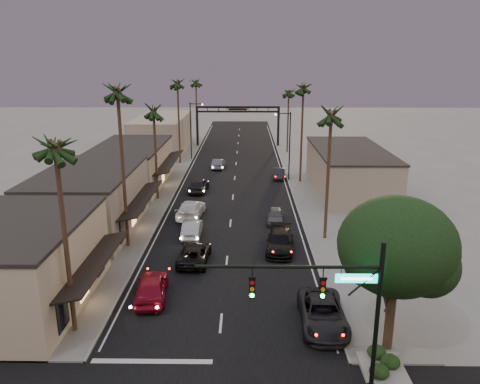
{
  "coord_description": "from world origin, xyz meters",
  "views": [
    {
      "loc": [
        1.49,
        -15.25,
        15.62
      ],
      "look_at": [
        0.91,
        30.46,
        2.5
      ],
      "focal_mm": 35.0,
      "sensor_mm": 36.0,
      "label": 1
    }
  ],
  "objects_px": {
    "palm_lb": "(117,88)",
    "curbside_black": "(280,242)",
    "corner_tree": "(398,250)",
    "palm_ld": "(177,81)",
    "streetlight_right": "(288,140)",
    "streetlight_left": "(192,126)",
    "palm_ra": "(332,110)",
    "palm_rc": "(289,90)",
    "palm_la": "(54,141)",
    "oncoming_pickup": "(194,254)",
    "arch": "(238,116)",
    "palm_rb": "(304,85)",
    "curbside_near": "(323,314)",
    "traffic_signal": "(337,298)",
    "palm_lc": "(153,107)",
    "oncoming_red": "(152,287)",
    "palm_far": "(196,80)"
  },
  "relations": [
    {
      "from": "curbside_near",
      "to": "palm_ra",
      "type": "bearing_deg",
      "value": 81.43
    },
    {
      "from": "arch",
      "to": "curbside_near",
      "type": "xyz_separation_m",
      "value": [
        6.16,
        -60.16,
        -4.72
      ]
    },
    {
      "from": "traffic_signal",
      "to": "palm_ld",
      "type": "distance_m",
      "value": 53.47
    },
    {
      "from": "oncoming_red",
      "to": "curbside_near",
      "type": "relative_size",
      "value": 0.86
    },
    {
      "from": "corner_tree",
      "to": "palm_lc",
      "type": "height_order",
      "value": "palm_lc"
    },
    {
      "from": "corner_tree",
      "to": "palm_ld",
      "type": "relative_size",
      "value": 0.62
    },
    {
      "from": "corner_tree",
      "to": "curbside_near",
      "type": "bearing_deg",
      "value": 144.31
    },
    {
      "from": "corner_tree",
      "to": "streetlight_left",
      "type": "xyz_separation_m",
      "value": [
        -16.4,
        50.55,
        -0.65
      ]
    },
    {
      "from": "palm_la",
      "to": "palm_ld",
      "type": "bearing_deg",
      "value": 90.0
    },
    {
      "from": "palm_lc",
      "to": "oncoming_red",
      "type": "height_order",
      "value": "palm_lc"
    },
    {
      "from": "arch",
      "to": "palm_rb",
      "type": "xyz_separation_m",
      "value": [
        8.6,
        -26.0,
        6.88
      ]
    },
    {
      "from": "palm_rb",
      "to": "oncoming_red",
      "type": "xyz_separation_m",
      "value": [
        -13.4,
        -30.95,
        -11.56
      ]
    },
    {
      "from": "streetlight_right",
      "to": "palm_la",
      "type": "relative_size",
      "value": 0.68
    },
    {
      "from": "oncoming_pickup",
      "to": "palm_rb",
      "type": "bearing_deg",
      "value": -111.57
    },
    {
      "from": "streetlight_right",
      "to": "streetlight_left",
      "type": "distance_m",
      "value": 18.99
    },
    {
      "from": "palm_lb",
      "to": "oncoming_pickup",
      "type": "bearing_deg",
      "value": -26.79
    },
    {
      "from": "palm_ra",
      "to": "palm_rb",
      "type": "height_order",
      "value": "palm_rb"
    },
    {
      "from": "streetlight_right",
      "to": "oncoming_red",
      "type": "height_order",
      "value": "streetlight_right"
    },
    {
      "from": "streetlight_left",
      "to": "palm_lc",
      "type": "height_order",
      "value": "palm_lc"
    },
    {
      "from": "palm_rc",
      "to": "palm_ld",
      "type": "bearing_deg",
      "value": -152.38
    },
    {
      "from": "streetlight_left",
      "to": "oncoming_red",
      "type": "distance_m",
      "value": 45.22
    },
    {
      "from": "corner_tree",
      "to": "streetlight_left",
      "type": "height_order",
      "value": "streetlight_left"
    },
    {
      "from": "palm_la",
      "to": "palm_lb",
      "type": "height_order",
      "value": "palm_lb"
    },
    {
      "from": "streetlight_right",
      "to": "curbside_near",
      "type": "relative_size",
      "value": 1.54
    },
    {
      "from": "palm_ra",
      "to": "palm_rc",
      "type": "distance_m",
      "value": 40.01
    },
    {
      "from": "palm_rb",
      "to": "oncoming_pickup",
      "type": "xyz_separation_m",
      "value": [
        -11.17,
        -25.04,
        -11.72
      ]
    },
    {
      "from": "palm_far",
      "to": "curbside_near",
      "type": "xyz_separation_m",
      "value": [
        14.46,
        -68.17,
        -10.63
      ]
    },
    {
      "from": "palm_rc",
      "to": "palm_lb",
      "type": "bearing_deg",
      "value": -112.27
    },
    {
      "from": "palm_ld",
      "to": "arch",
      "type": "bearing_deg",
      "value": 60.17
    },
    {
      "from": "palm_lb",
      "to": "palm_ra",
      "type": "distance_m",
      "value": 17.42
    },
    {
      "from": "curbside_near",
      "to": "palm_ld",
      "type": "bearing_deg",
      "value": 109.31
    },
    {
      "from": "traffic_signal",
      "to": "streetlight_left",
      "type": "bearing_deg",
      "value": 103.14
    },
    {
      "from": "corner_tree",
      "to": "palm_rc",
      "type": "xyz_separation_m",
      "value": [
        -0.88,
        56.55,
        4.49
      ]
    },
    {
      "from": "palm_lb",
      "to": "curbside_black",
      "type": "xyz_separation_m",
      "value": [
        12.99,
        -0.69,
        -12.6
      ]
    },
    {
      "from": "curbside_black",
      "to": "palm_la",
      "type": "bearing_deg",
      "value": -130.3
    },
    {
      "from": "arch",
      "to": "traffic_signal",
      "type": "bearing_deg",
      "value": -85.07
    },
    {
      "from": "streetlight_right",
      "to": "palm_ra",
      "type": "height_order",
      "value": "palm_ra"
    },
    {
      "from": "palm_rb",
      "to": "curbside_near",
      "type": "relative_size",
      "value": 2.43
    },
    {
      "from": "palm_la",
      "to": "oncoming_pickup",
      "type": "xyz_separation_m",
      "value": [
        6.03,
        9.96,
        -10.74
      ]
    },
    {
      "from": "palm_lb",
      "to": "oncoming_red",
      "type": "distance_m",
      "value": 15.86
    },
    {
      "from": "palm_lc",
      "to": "oncoming_pickup",
      "type": "height_order",
      "value": "palm_lc"
    },
    {
      "from": "traffic_signal",
      "to": "curbside_black",
      "type": "height_order",
      "value": "traffic_signal"
    },
    {
      "from": "palm_la",
      "to": "palm_ld",
      "type": "relative_size",
      "value": 0.93
    },
    {
      "from": "palm_ra",
      "to": "curbside_black",
      "type": "height_order",
      "value": "palm_ra"
    },
    {
      "from": "palm_lc",
      "to": "palm_la",
      "type": "bearing_deg",
      "value": -90.0
    },
    {
      "from": "palm_ld",
      "to": "palm_rb",
      "type": "bearing_deg",
      "value": -32.6
    },
    {
      "from": "traffic_signal",
      "to": "streetlight_right",
      "type": "relative_size",
      "value": 0.95
    },
    {
      "from": "palm_ra",
      "to": "palm_far",
      "type": "height_order",
      "value": "same"
    },
    {
      "from": "palm_lb",
      "to": "palm_ld",
      "type": "relative_size",
      "value": 1.07
    },
    {
      "from": "palm_ld",
      "to": "streetlight_left",
      "type": "bearing_deg",
      "value": 60.75
    }
  ]
}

